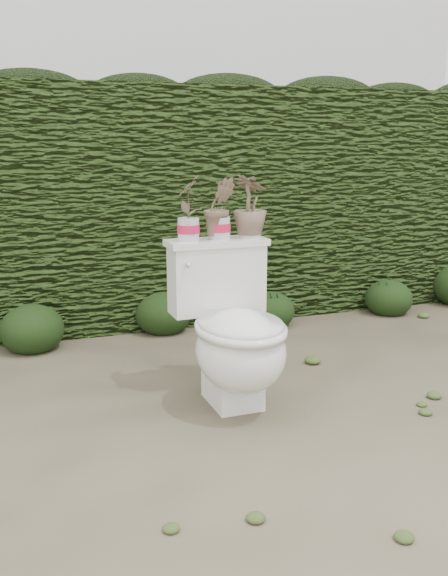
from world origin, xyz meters
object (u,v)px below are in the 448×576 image
object	(u,v)px
toilet	(234,334)
potted_plant_left	(188,210)
potted_plant_center	(220,210)
potted_plant_right	(250,208)

from	to	relation	value
toilet	potted_plant_left	world-z (taller)	potted_plant_left
toilet	potted_plant_center	size ratio (longest dim) A/B	2.69
toilet	potted_plant_center	xyz separation A→B (m)	(0.01, 0.24, 0.56)
potted_plant_left	potted_plant_center	xyz separation A→B (m)	(0.16, 0.00, -0.01)
toilet	potted_plant_left	xyz separation A→B (m)	(-0.15, 0.24, 0.57)
potted_plant_left	potted_plant_right	xyz separation A→B (m)	(0.32, 0.00, -0.00)
potted_plant_right	potted_plant_center	bearing A→B (deg)	58.59
toilet	potted_plant_left	bearing A→B (deg)	121.23
toilet	potted_plant_right	bearing A→B (deg)	53.67
potted_plant_left	potted_plant_center	world-z (taller)	potted_plant_left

